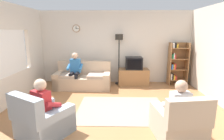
# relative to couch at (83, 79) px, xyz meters

# --- Properties ---
(ground_plane) EXTENTS (12.00, 12.00, 0.00)m
(ground_plane) POSITION_rel_couch_xyz_m (1.13, -1.83, -0.31)
(ground_plane) COLOR #9E6B42
(back_wall_assembly) EXTENTS (6.20, 0.17, 2.70)m
(back_wall_assembly) POSITION_rel_couch_xyz_m (1.13, 0.83, 1.04)
(back_wall_assembly) COLOR silver
(back_wall_assembly) RESTS_ON ground_plane
(couch) EXTENTS (1.91, 0.91, 0.90)m
(couch) POSITION_rel_couch_xyz_m (0.00, 0.00, 0.00)
(couch) COLOR tan
(couch) RESTS_ON ground_plane
(tv_stand) EXTENTS (1.10, 0.56, 0.59)m
(tv_stand) POSITION_rel_couch_xyz_m (1.80, 0.42, -0.02)
(tv_stand) COLOR olive
(tv_stand) RESTS_ON ground_plane
(tv) EXTENTS (0.60, 0.49, 0.44)m
(tv) POSITION_rel_couch_xyz_m (1.80, 0.40, 0.50)
(tv) COLOR black
(tv) RESTS_ON tv_stand
(bookshelf) EXTENTS (0.68, 0.36, 1.56)m
(bookshelf) POSITION_rel_couch_xyz_m (3.37, 0.50, 0.48)
(bookshelf) COLOR olive
(bookshelf) RESTS_ON ground_plane
(floor_lamp) EXTENTS (0.28, 0.28, 1.85)m
(floor_lamp) POSITION_rel_couch_xyz_m (1.26, 0.52, 1.14)
(floor_lamp) COLOR black
(floor_lamp) RESTS_ON ground_plane
(armchair_near_window) EXTENTS (1.14, 1.16, 0.90)m
(armchair_near_window) POSITION_rel_couch_xyz_m (-0.22, -2.99, -0.02)
(armchair_near_window) COLOR #9EADBC
(armchair_near_window) RESTS_ON ground_plane
(armchair_near_bookshelf) EXTENTS (0.92, 0.99, 0.90)m
(armchair_near_bookshelf) POSITION_rel_couch_xyz_m (2.31, -3.01, -0.02)
(armchair_near_bookshelf) COLOR #BCAD99
(armchair_near_bookshelf) RESTS_ON ground_plane
(area_rug) EXTENTS (2.20, 1.70, 0.01)m
(area_rug) POSITION_rel_couch_xyz_m (1.29, -1.80, -0.31)
(area_rug) COLOR gray
(area_rug) RESTS_ON ground_plane
(person_on_couch) EXTENTS (0.52, 0.54, 1.24)m
(person_on_couch) POSITION_rel_couch_xyz_m (-0.26, -0.11, 0.39)
(person_on_couch) COLOR #3372B2
(person_on_couch) RESTS_ON ground_plane
(person_in_left_armchair) EXTENTS (0.61, 0.63, 1.12)m
(person_in_left_armchair) POSITION_rel_couch_xyz_m (-0.17, -2.91, 0.29)
(person_in_left_armchair) COLOR red
(person_in_left_armchair) RESTS_ON ground_plane
(person_in_right_armchair) EXTENTS (0.55, 0.58, 1.12)m
(person_in_right_armchair) POSITION_rel_couch_xyz_m (2.29, -2.92, 0.29)
(person_in_right_armchair) COLOR silver
(person_in_right_armchair) RESTS_ON ground_plane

